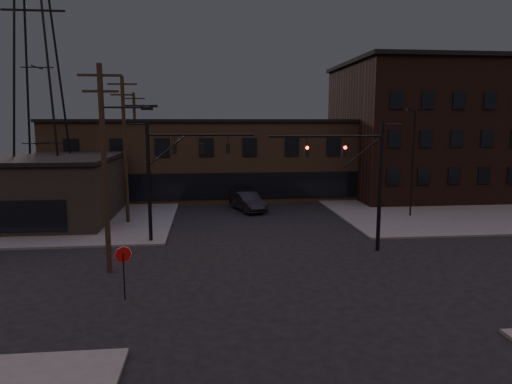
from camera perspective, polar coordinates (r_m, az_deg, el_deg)
The scene contains 18 objects.
ground at distance 24.24m, azimuth 4.12°, elevation -10.68°, with size 140.00×140.00×0.00m, color black.
sidewalk_ne at distance 52.20m, azimuth 24.02°, elevation -0.78°, with size 30.00×30.00×0.15m, color #474744.
sidewalk_nw at distance 48.60m, azimuth -27.60°, elevation -1.68°, with size 30.00×30.00×0.15m, color #474744.
building_row at distance 50.81m, azimuth -1.43°, elevation 4.20°, with size 40.00×12.00×8.00m, color #4F3A2A.
building_right at distance 55.08m, azimuth 22.38°, elevation 7.03°, with size 22.00×16.00×14.00m, color black.
building_left at distance 42.00m, azimuth -28.25°, elevation 0.12°, with size 16.00×12.00×5.00m, color black.
traffic_signal_near at distance 28.77m, azimuth 13.19°, elevation 2.30°, with size 7.12×0.24×8.00m.
traffic_signal_far at distance 30.74m, azimuth -10.92°, elevation 2.93°, with size 7.12×0.24×8.00m.
stop_sign at distance 21.77m, azimuth -16.26°, elevation -8.19°, with size 0.72×0.33×2.48m.
utility_pole_near at distance 25.15m, azimuth -18.30°, elevation 3.33°, with size 3.70×0.28×11.00m.
utility_pole_mid at distance 37.07m, azimuth -15.97°, elevation 5.45°, with size 3.70×0.28×11.50m.
utility_pole_far at distance 49.09m, azimuth -14.82°, elevation 5.84°, with size 2.20×0.28×11.00m.
transmission_tower at distance 43.02m, azimuth -25.68°, elevation 13.86°, with size 7.00×7.00×25.00m, color black, non-canonical shape.
lot_light_a at distance 40.38m, azimuth 19.07°, elevation 4.68°, with size 1.50×0.28×9.14m.
lot_light_b at distance 47.56m, azimuth 23.09°, elevation 5.01°, with size 1.50×0.28×9.14m.
parked_car_lot_a at distance 47.70m, azimuth 15.62°, elevation -0.21°, with size 1.70×4.23×1.44m, color black.
parked_car_lot_b at distance 49.33m, azimuth 23.24°, elevation -0.32°, with size 1.99×4.89×1.42m, color #AFAFB1.
car_crossing at distance 41.59m, azimuth -1.07°, elevation -1.20°, with size 1.80×5.16×1.70m, color black.
Camera 1 is at (-4.13, -22.48, 8.08)m, focal length 32.00 mm.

